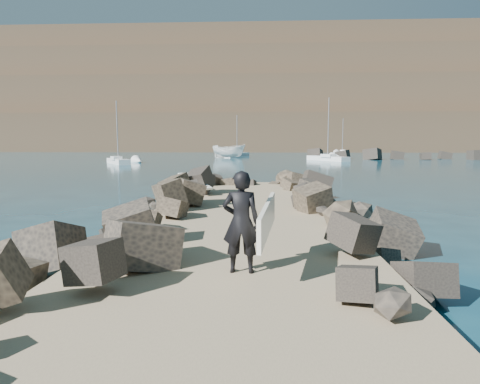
{
  "coord_description": "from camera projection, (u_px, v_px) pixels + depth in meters",
  "views": [
    {
      "loc": [
        0.61,
        -12.68,
        2.92
      ],
      "look_at": [
        0.0,
        -1.0,
        1.5
      ],
      "focal_mm": 32.0,
      "sensor_mm": 36.0,
      "label": 1
    }
  ],
  "objects": [
    {
      "name": "riprap_right",
      "position": [
        349.0,
        233.0,
        11.26
      ],
      "size": [
        2.6,
        22.0,
        1.0
      ],
      "primitive_type": "cube",
      "color": "black",
      "rests_on": "ground"
    },
    {
      "name": "ground",
      "position": [
        242.0,
        237.0,
        12.96
      ],
      "size": [
        800.0,
        800.0,
        0.0
      ],
      "primitive_type": "plane",
      "color": "#0F384C",
      "rests_on": "ground"
    },
    {
      "name": "sailboat_b",
      "position": [
        237.0,
        154.0,
        78.44
      ],
      "size": [
        4.4,
        6.07,
        7.63
      ],
      "color": "white",
      "rests_on": "ground"
    },
    {
      "name": "jetty",
      "position": [
        238.0,
        243.0,
        10.94
      ],
      "size": [
        6.0,
        26.0,
        0.6
      ],
      "primitive_type": "cube",
      "color": "#8C7759",
      "rests_on": "ground"
    },
    {
      "name": "boat_imported",
      "position": [
        229.0,
        151.0,
        70.2
      ],
      "size": [
        6.25,
        4.02,
        2.26
      ],
      "primitive_type": "imported",
      "rotation": [
        0.0,
        0.0,
        1.23
      ],
      "color": "silver",
      "rests_on": "ground"
    },
    {
      "name": "sailboat_c",
      "position": [
        328.0,
        158.0,
        61.16
      ],
      "size": [
        5.39,
        7.3,
        9.06
      ],
      "color": "white",
      "rests_on": "ground"
    },
    {
      "name": "sailboat_a",
      "position": [
        118.0,
        161.0,
        52.91
      ],
      "size": [
        4.65,
        6.23,
        7.86
      ],
      "color": "white",
      "rests_on": "ground"
    },
    {
      "name": "surfboard_resting",
      "position": [
        195.0,
        184.0,
        18.61
      ],
      "size": [
        1.81,
        2.31,
        0.08
      ],
      "primitive_type": "cube",
      "rotation": [
        0.0,
        0.0,
        0.58
      ],
      "color": "white",
      "rests_on": "riprap_left"
    },
    {
      "name": "headland_buildings",
      "position": [
        307.0,
        56.0,
        158.88
      ],
      "size": [
        137.5,
        30.5,
        5.0
      ],
      "color": "white",
      "rests_on": "headland"
    },
    {
      "name": "riprap_left",
      "position": [
        132.0,
        230.0,
        11.56
      ],
      "size": [
        2.6,
        22.0,
        1.0
      ],
      "primitive_type": "cube",
      "color": "black",
      "rests_on": "ground"
    },
    {
      "name": "headland",
      "position": [
        286.0,
        107.0,
        169.13
      ],
      "size": [
        360.0,
        140.0,
        32.0
      ],
      "primitive_type": "cube",
      "color": "#2D4919",
      "rests_on": "ground"
    },
    {
      "name": "sailboat_d",
      "position": [
        342.0,
        153.0,
        88.73
      ],
      "size": [
        3.03,
        6.31,
        7.55
      ],
      "color": "white",
      "rests_on": "ground"
    },
    {
      "name": "surfer_with_board",
      "position": [
        245.0,
        222.0,
        7.45
      ],
      "size": [
        0.95,
        2.22,
        1.8
      ],
      "color": "black",
      "rests_on": "jetty"
    }
  ]
}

